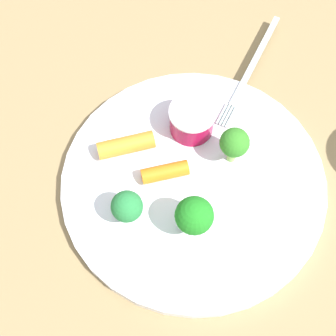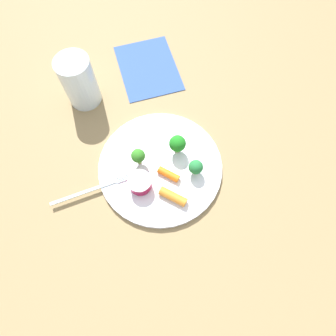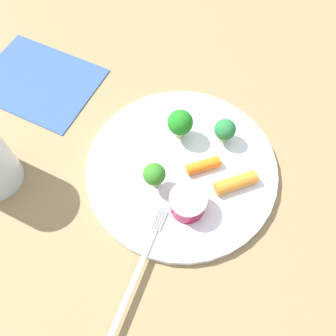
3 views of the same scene
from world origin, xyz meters
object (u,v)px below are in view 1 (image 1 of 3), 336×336
plate (193,182)px  carrot_stick_0 (165,172)px  broccoli_floret_2 (125,204)px  fork (250,71)px  broccoli_floret_0 (194,216)px  broccoli_floret_1 (236,145)px  carrot_stick_1 (126,145)px  sauce_cup (192,120)px

plate → carrot_stick_0: bearing=-131.1°
broccoli_floret_2 → fork: size_ratio=0.28×
plate → broccoli_floret_0: (0.04, -0.03, 0.04)m
plate → broccoli_floret_1: size_ratio=5.65×
broccoli_floret_2 → carrot_stick_0: 0.06m
carrot_stick_1 → broccoli_floret_0: bearing=5.5°
carrot_stick_1 → fork: size_ratio=0.39×
plate → broccoli_floret_1: broccoli_floret_1 is taller
plate → fork: fork is taller
fork → sauce_cup: bearing=-74.1°
broccoli_floret_2 → broccoli_floret_1: bearing=86.9°
carrot_stick_0 → fork: size_ratio=0.32×
broccoli_floret_1 → fork: broccoli_floret_1 is taller
carrot_stick_0 → plate: bearing=48.9°
sauce_cup → fork: size_ratio=0.32×
broccoli_floret_1 → broccoli_floret_2: size_ratio=1.15×
sauce_cup → fork: bearing=105.9°
plate → carrot_stick_1: bearing=-148.8°
broccoli_floret_0 → fork: (-0.12, 0.15, -0.03)m
broccoli_floret_2 → broccoli_floret_0: bearing=44.7°
carrot_stick_0 → fork: (-0.06, 0.15, -0.01)m
plate → broccoli_floret_0: size_ratio=5.22×
carrot_stick_1 → fork: 0.16m
sauce_cup → broccoli_floret_2: bearing=-65.6°
broccoli_floret_1 → broccoli_floret_2: (-0.01, -0.12, -0.01)m
broccoli_floret_1 → carrot_stick_0: bearing=-108.0°
broccoli_floret_2 → carrot_stick_1: bearing=150.4°
carrot_stick_1 → fork: carrot_stick_1 is taller
fork → plate: bearing=-58.2°
broccoli_floret_1 → fork: 0.12m
carrot_stick_0 → carrot_stick_1: bearing=-159.1°
broccoli_floret_2 → carrot_stick_1: size_ratio=0.70×
plate → fork: 0.15m
broccoli_floret_0 → carrot_stick_1: broccoli_floret_0 is taller
fork → carrot_stick_1: bearing=-85.3°
plate → sauce_cup: bearing=149.0°
sauce_cup → carrot_stick_1: size_ratio=0.83×
carrot_stick_0 → sauce_cup: bearing=121.7°
sauce_cup → broccoli_floret_0: size_ratio=0.94×
broccoli_floret_0 → carrot_stick_0: 0.06m
plate → carrot_stick_0: carrot_stick_0 is taller
broccoli_floret_2 → carrot_stick_1: broccoli_floret_2 is taller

